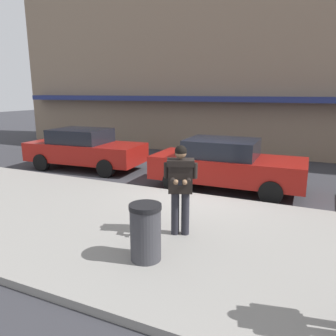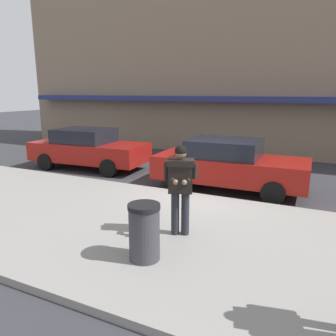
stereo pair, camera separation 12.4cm
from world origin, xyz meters
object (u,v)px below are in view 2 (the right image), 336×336
parked_sedan_mid (228,164)px  man_texting_on_phone (180,181)px  parked_sedan_near (88,148)px  trash_bin (144,232)px

parked_sedan_mid → man_texting_on_phone: 3.89m
parked_sedan_near → parked_sedan_mid: size_ratio=1.02×
man_texting_on_phone → trash_bin: 1.33m
man_texting_on_phone → trash_bin: bearing=-97.2°
parked_sedan_near → man_texting_on_phone: 7.22m
parked_sedan_near → trash_bin: (5.61, -5.49, -0.16)m
parked_sedan_mid → man_texting_on_phone: bearing=-88.5°
man_texting_on_phone → parked_sedan_near: bearing=143.1°
parked_sedan_mid → trash_bin: (-0.05, -5.03, -0.16)m
parked_sedan_near → trash_bin: size_ratio=4.70×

